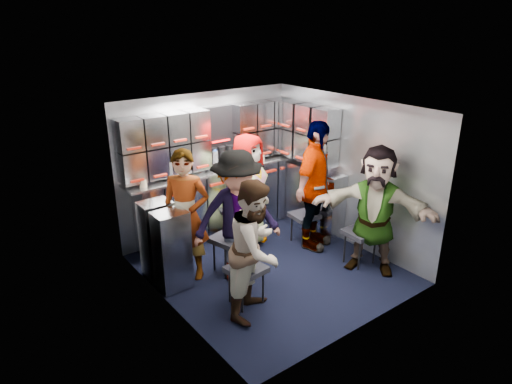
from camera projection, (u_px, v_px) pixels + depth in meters
floor at (270, 269)px, 5.94m from camera, size 3.00×3.00×0.00m
wall_back at (207, 164)px, 6.68m from camera, size 2.80×0.04×2.10m
wall_left at (167, 223)px, 4.77m from camera, size 0.04×3.00×2.10m
wall_right at (349, 172)px, 6.35m from camera, size 0.04×3.00×2.10m
ceiling at (272, 108)px, 5.18m from camera, size 2.80×3.00×0.02m
cart_bank_back at (216, 204)px, 6.72m from camera, size 2.68×0.38×0.99m
cart_bank_left at (165, 245)px, 5.51m from camera, size 0.38×0.76×0.99m
counter at (215, 170)px, 6.53m from camera, size 2.68×0.42×0.03m
locker_bank_back at (211, 137)px, 6.41m from camera, size 2.68×0.28×0.82m
locker_bank_right at (308, 133)px, 6.63m from camera, size 0.28×1.00×0.82m
right_cabinet at (310, 198)px, 6.91m from camera, size 0.28×1.20×1.00m
coffee_niche at (220, 136)px, 6.56m from camera, size 0.46×0.16×0.84m
red_latch_strip at (223, 183)px, 6.43m from camera, size 2.60×0.02×0.03m
jump_seat_near_left at (246, 271)px, 5.10m from camera, size 0.43×0.41×0.47m
jump_seat_mid_left at (229, 240)px, 5.75m from camera, size 0.50×0.48×0.49m
jump_seat_center at (241, 215)px, 6.63m from camera, size 0.45×0.44×0.43m
jump_seat_mid_right at (304, 217)px, 6.54m from camera, size 0.41×0.39×0.44m
jump_seat_near_right at (361, 234)px, 5.95m from camera, size 0.42×0.40×0.47m
attendant_standing at (186, 216)px, 5.51m from camera, size 0.70×0.70×1.64m
attendant_arc_a at (256, 249)px, 4.83m from camera, size 0.94×0.89×1.54m
attendant_arc_b at (237, 217)px, 5.47m from camera, size 1.22×0.95×1.66m
attendant_arc_c at (248, 191)px, 6.35m from camera, size 0.93×0.79×1.62m
attendant_arc_d at (315, 186)px, 6.22m from camera, size 1.15×0.84×1.81m
attendant_arc_e at (375, 210)px, 5.67m from camera, size 1.20×1.56×1.65m
bottle_left at (170, 171)px, 6.04m from camera, size 0.07×0.07×0.27m
bottle_mid at (216, 161)px, 6.43m from camera, size 0.07×0.07×0.28m
bottle_right at (238, 157)px, 6.65m from camera, size 0.07×0.07×0.27m
cup_left at (143, 183)px, 5.84m from camera, size 0.09×0.09×0.10m
cup_right at (262, 157)px, 6.92m from camera, size 0.08×0.08×0.10m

